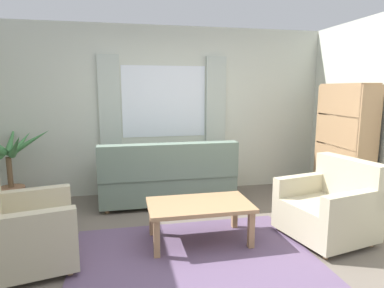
% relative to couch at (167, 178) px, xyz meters
% --- Properties ---
extents(ground_plane, '(6.24, 6.24, 0.00)m').
position_rel_couch_xyz_m(ground_plane, '(0.04, -1.62, -0.37)').
color(ground_plane, '#6B6056').
extents(wall_back, '(5.32, 0.12, 2.60)m').
position_rel_couch_xyz_m(wall_back, '(0.04, 0.64, 0.93)').
color(wall_back, beige).
rests_on(wall_back, ground_plane).
extents(window_with_curtains, '(1.98, 0.07, 1.40)m').
position_rel_couch_xyz_m(window_with_curtains, '(0.04, 0.56, 1.08)').
color(window_with_curtains, white).
extents(area_rug, '(2.36, 1.65, 0.01)m').
position_rel_couch_xyz_m(area_rug, '(0.04, -1.62, -0.36)').
color(area_rug, '#604C6B').
rests_on(area_rug, ground_plane).
extents(couch, '(1.90, 0.82, 0.92)m').
position_rel_couch_xyz_m(couch, '(0.00, 0.00, 0.00)').
color(couch, slate).
rests_on(couch, ground_plane).
extents(armchair_left, '(0.98, 1.00, 0.88)m').
position_rel_couch_xyz_m(armchair_left, '(-1.55, -1.47, -0.01)').
color(armchair_left, '#BCB293').
rests_on(armchair_left, ground_plane).
extents(armchair_right, '(0.98, 0.99, 0.88)m').
position_rel_couch_xyz_m(armchair_right, '(1.61, -1.50, -0.01)').
color(armchair_right, '#BCB293').
rests_on(armchair_right, ground_plane).
extents(coffee_table, '(1.10, 0.64, 0.44)m').
position_rel_couch_xyz_m(coffee_table, '(0.17, -1.30, 0.01)').
color(coffee_table, '#A87F56').
rests_on(coffee_table, ground_plane).
extents(potted_plant, '(1.05, 1.22, 1.21)m').
position_rel_couch_xyz_m(potted_plant, '(-2.13, 0.16, 0.19)').
color(potted_plant, '#9E6B4C').
rests_on(potted_plant, ground_plane).
extents(bookshelf, '(0.30, 0.94, 1.72)m').
position_rel_couch_xyz_m(bookshelf, '(2.39, -0.58, 0.53)').
color(bookshelf, '#A87F56').
rests_on(bookshelf, ground_plane).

